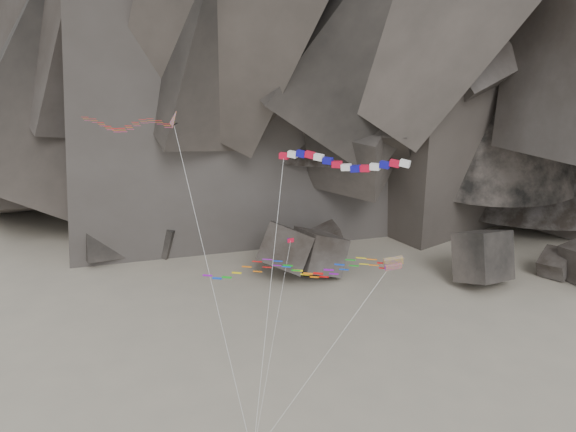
# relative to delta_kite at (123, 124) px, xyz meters

# --- Properties ---
(ground) EXTENTS (260.00, 260.00, 0.00)m
(ground) POSITION_rel_delta_kite_xyz_m (12.15, -4.19, -25.48)
(ground) COLOR gray
(ground) RESTS_ON ground
(boulder_field) EXTENTS (77.88, 15.07, 9.27)m
(boulder_field) POSITION_rel_delta_kite_xyz_m (14.14, 29.42, -22.76)
(boulder_field) COLOR #47423F
(boulder_field) RESTS_ON ground
(delta_kite) EXTENTS (15.29, 10.01, 24.96)m
(delta_kite) POSITION_rel_delta_kite_xyz_m (0.00, 0.00, 0.00)
(delta_kite) COLOR red
(delta_kite) RESTS_ON ground
(banner_kite) EXTENTS (10.62, 5.46, 22.90)m
(banner_kite) POSITION_rel_delta_kite_xyz_m (17.51, -5.69, -1.53)
(banner_kite) COLOR red
(banner_kite) RESTS_ON ground
(parafoil_kite) EXTENTS (15.46, 4.37, 15.51)m
(parafoil_kite) POSITION_rel_delta_kite_xyz_m (13.97, -5.31, -9.62)
(parafoil_kite) COLOR #D7B80B
(parafoil_kite) RESTS_ON ground
(pennant_kite) EXTENTS (2.19, 10.34, 14.04)m
(pennant_kite) POSITION_rel_delta_kite_xyz_m (13.05, -0.83, -12.38)
(pennant_kite) COLOR red
(pennant_kite) RESTS_ON ground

